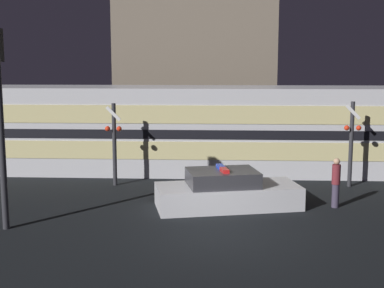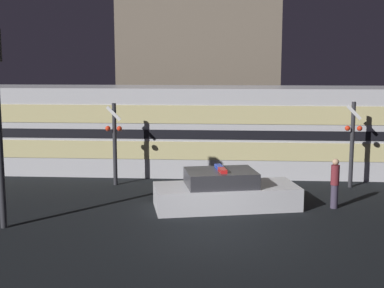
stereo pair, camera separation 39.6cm
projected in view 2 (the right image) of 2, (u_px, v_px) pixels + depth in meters
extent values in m
plane|color=black|center=(214.00, 233.00, 14.96)|extent=(120.00, 120.00, 0.00)
cube|color=silver|center=(166.00, 129.00, 23.06)|extent=(21.95, 3.14, 3.66)
cube|color=black|center=(162.00, 134.00, 21.50)|extent=(21.51, 0.03, 0.37)
cube|color=beige|center=(162.00, 150.00, 21.61)|extent=(20.86, 0.02, 0.73)
cube|color=beige|center=(161.00, 114.00, 21.38)|extent=(20.86, 0.02, 0.73)
cube|color=silver|center=(226.00, 196.00, 17.49)|extent=(4.93, 2.83, 0.74)
cube|color=#333338|center=(221.00, 178.00, 17.37)|extent=(2.53, 2.08, 0.50)
cube|color=red|center=(223.00, 170.00, 17.05)|extent=(0.32, 0.59, 0.12)
cube|color=blue|center=(219.00, 167.00, 17.59)|extent=(0.32, 0.59, 0.12)
cylinder|color=#3F384C|center=(334.00, 196.00, 17.40)|extent=(0.24, 0.24, 0.78)
cylinder|color=maroon|center=(335.00, 175.00, 17.29)|extent=(0.28, 0.28, 0.65)
sphere|color=tan|center=(336.00, 162.00, 17.23)|extent=(0.21, 0.21, 0.21)
cylinder|color=#2D2D33|center=(352.00, 145.00, 20.09)|extent=(0.16, 0.16, 3.25)
sphere|color=red|center=(348.00, 128.00, 19.87)|extent=(0.20, 0.20, 0.20)
sphere|color=red|center=(360.00, 128.00, 19.84)|extent=(0.20, 0.20, 0.20)
cube|color=white|center=(354.00, 113.00, 19.80)|extent=(0.58, 0.03, 0.58)
cylinder|color=#2D2D33|center=(115.00, 144.00, 20.48)|extent=(0.16, 0.16, 3.17)
sphere|color=red|center=(108.00, 128.00, 20.26)|extent=(0.20, 0.20, 0.20)
sphere|color=red|center=(119.00, 129.00, 20.23)|extent=(0.20, 0.20, 0.20)
cube|color=white|center=(114.00, 113.00, 20.20)|extent=(0.58, 0.03, 0.58)
cylinder|color=#2D2D33|center=(0.00, 147.00, 15.07)|extent=(0.19, 0.19, 4.74)
cube|color=#726656|center=(200.00, 60.00, 30.86)|extent=(8.91, 4.70, 9.58)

